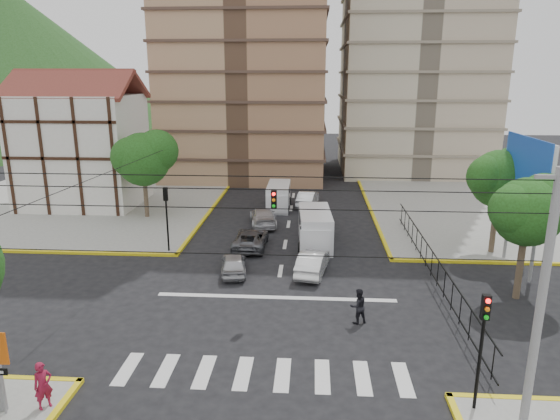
# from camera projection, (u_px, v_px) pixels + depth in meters

# --- Properties ---
(ground) EXTENTS (160.00, 160.00, 0.00)m
(ground) POSITION_uv_depth(u_px,v_px,m) (274.00, 307.00, 25.95)
(ground) COLOR black
(ground) RESTS_ON ground
(sidewalk_nw) EXTENTS (26.00, 26.00, 0.15)m
(sidewalk_nw) POSITION_uv_depth(u_px,v_px,m) (77.00, 204.00, 46.46)
(sidewalk_nw) COLOR gray
(sidewalk_nw) RESTS_ON ground
(sidewalk_ne) EXTENTS (26.00, 26.00, 0.15)m
(sidewalk_ne) POSITION_uv_depth(u_px,v_px,m) (518.00, 211.00, 43.92)
(sidewalk_ne) COLOR gray
(sidewalk_ne) RESTS_ON ground
(crosswalk_stripes) EXTENTS (12.00, 2.40, 0.01)m
(crosswalk_stripes) POSITION_uv_depth(u_px,v_px,m) (263.00, 374.00, 20.17)
(crosswalk_stripes) COLOR silver
(crosswalk_stripes) RESTS_ON ground
(stop_line) EXTENTS (13.00, 0.40, 0.01)m
(stop_line) POSITION_uv_depth(u_px,v_px,m) (276.00, 297.00, 27.10)
(stop_line) COLOR silver
(stop_line) RESTS_ON ground
(tudor_building) EXTENTS (10.80, 8.05, 12.23)m
(tudor_building) POSITION_uv_depth(u_px,v_px,m) (82.00, 149.00, 45.04)
(tudor_building) COLOR silver
(tudor_building) RESTS_ON ground
(distant_hill) EXTENTS (70.00, 70.00, 28.00)m
(distant_hill) POSITION_uv_depth(u_px,v_px,m) (10.00, 62.00, 93.18)
(distant_hill) COLOR #1F4617
(distant_hill) RESTS_ON ground
(park_fence) EXTENTS (0.10, 22.50, 1.66)m
(park_fence) POSITION_uv_depth(u_px,v_px,m) (430.00, 278.00, 29.71)
(park_fence) COLOR black
(park_fence) RESTS_ON ground
(billboard) EXTENTS (0.36, 6.20, 8.10)m
(billboard) POSITION_uv_depth(u_px,v_px,m) (527.00, 175.00, 29.23)
(billboard) COLOR slate
(billboard) RESTS_ON ground
(tree_park_a) EXTENTS (4.41, 3.60, 6.83)m
(tree_park_a) POSITION_uv_depth(u_px,v_px,m) (529.00, 209.00, 25.74)
(tree_park_a) COLOR #473828
(tree_park_a) RESTS_ON ground
(tree_park_c) EXTENTS (4.65, 3.80, 7.25)m
(tree_park_c) POSITION_uv_depth(u_px,v_px,m) (501.00, 176.00, 32.33)
(tree_park_c) COLOR #473828
(tree_park_c) RESTS_ON ground
(tree_tudor) EXTENTS (5.39, 4.40, 7.43)m
(tree_tudor) POSITION_uv_depth(u_px,v_px,m) (144.00, 157.00, 40.76)
(tree_tudor) COLOR #473828
(tree_tudor) RESTS_ON ground
(traffic_light_se) EXTENTS (0.28, 0.22, 4.40)m
(traffic_light_se) POSITION_uv_depth(u_px,v_px,m) (483.00, 333.00, 17.13)
(traffic_light_se) COLOR black
(traffic_light_se) RESTS_ON ground
(traffic_light_nw) EXTENTS (0.28, 0.22, 4.40)m
(traffic_light_nw) POSITION_uv_depth(u_px,v_px,m) (166.00, 208.00, 33.14)
(traffic_light_nw) COLOR black
(traffic_light_nw) RESTS_ON ground
(traffic_light_hanging) EXTENTS (18.00, 9.12, 0.92)m
(traffic_light_hanging) POSITION_uv_depth(u_px,v_px,m) (270.00, 208.00, 22.44)
(traffic_light_hanging) COLOR black
(traffic_light_hanging) RESTS_ON ground
(utility_pole_se) EXTENTS (1.40, 0.28, 9.00)m
(utility_pole_se) POSITION_uv_depth(u_px,v_px,m) (540.00, 306.00, 15.46)
(utility_pole_se) COLOR slate
(utility_pole_se) RESTS_ON ground
(van_right_lane) EXTENTS (2.46, 5.57, 2.46)m
(van_right_lane) POSITION_uv_depth(u_px,v_px,m) (315.00, 230.00, 34.94)
(van_right_lane) COLOR silver
(van_right_lane) RESTS_ON ground
(van_left_lane) EXTENTS (2.08, 4.93, 2.22)m
(van_left_lane) POSITION_uv_depth(u_px,v_px,m) (278.00, 197.00, 44.71)
(van_left_lane) COLOR silver
(van_left_lane) RESTS_ON ground
(car_silver_front_left) EXTENTS (2.04, 3.91, 1.27)m
(car_silver_front_left) POSITION_uv_depth(u_px,v_px,m) (234.00, 263.00, 30.26)
(car_silver_front_left) COLOR #A8A8AD
(car_silver_front_left) RESTS_ON ground
(car_white_front_right) EXTENTS (2.22, 4.49, 1.42)m
(car_white_front_right) POSITION_uv_depth(u_px,v_px,m) (313.00, 262.00, 30.24)
(car_white_front_right) COLOR silver
(car_white_front_right) RESTS_ON ground
(car_grey_mid_left) EXTENTS (2.26, 4.75, 1.31)m
(car_grey_mid_left) POSITION_uv_depth(u_px,v_px,m) (251.00, 239.00, 34.77)
(car_grey_mid_left) COLOR #5B5D63
(car_grey_mid_left) RESTS_ON ground
(car_silver_rear_left) EXTENTS (2.74, 5.07, 1.40)m
(car_silver_rear_left) POSITION_uv_depth(u_px,v_px,m) (263.00, 217.00, 40.01)
(car_silver_rear_left) COLOR silver
(car_silver_rear_left) RESTS_ON ground
(car_darkgrey_mid_right) EXTENTS (1.85, 4.21, 1.41)m
(car_darkgrey_mid_right) POSITION_uv_depth(u_px,v_px,m) (316.00, 215.00, 40.40)
(car_darkgrey_mid_right) COLOR #28282B
(car_darkgrey_mid_right) RESTS_ON ground
(car_white_rear_right) EXTENTS (2.18, 4.48, 1.41)m
(car_white_rear_right) POSITION_uv_depth(u_px,v_px,m) (308.00, 198.00, 45.86)
(car_white_rear_right) COLOR white
(car_white_rear_right) RESTS_ON ground
(pedestrian_sw_corner) EXTENTS (0.75, 0.77, 1.78)m
(pedestrian_sw_corner) POSITION_uv_depth(u_px,v_px,m) (43.00, 385.00, 17.70)
(pedestrian_sw_corner) COLOR maroon
(pedestrian_sw_corner) RESTS_ON sidewalk_sw
(pedestrian_crosswalk) EXTENTS (1.05, 0.95, 1.78)m
(pedestrian_crosswalk) POSITION_uv_depth(u_px,v_px,m) (358.00, 306.00, 24.12)
(pedestrian_crosswalk) COLOR black
(pedestrian_crosswalk) RESTS_ON ground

